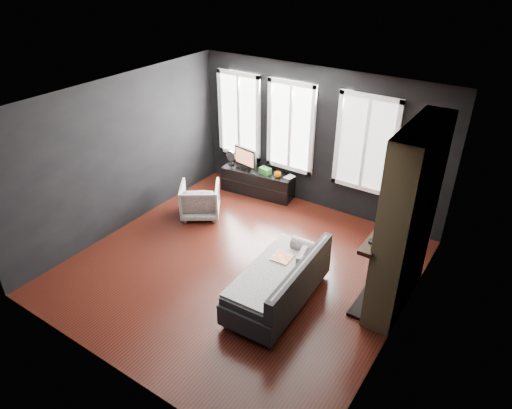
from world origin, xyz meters
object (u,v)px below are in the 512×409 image
Objects in this scene: sofa at (278,279)px; mantel_vase at (399,204)px; armchair at (200,198)px; book at (287,171)px; media_console at (258,182)px; mug at (278,174)px; monitor at (246,157)px.

sofa is 9.32× the size of mantel_vase.
book reaches higher than armchair.
sofa is 3.06m from book.
mantel_vase is at bearing -26.77° from media_console.
media_console is at bearing 176.29° from mug.
media_console is 3.56m from mantel_vase.
monitor is at bearing -177.33° from mug.
armchair is 1.41m from media_console.
armchair is 0.48× the size of media_console.
mantel_vase reaches higher than armchair.
mantel_vase reaches higher than media_console.
mug is 3.04m from mantel_vase.
book is (0.88, 0.17, -0.15)m from monitor.
mantel_vase is at bearing -23.15° from mug.
monitor is (-0.27, -0.07, 0.52)m from media_console.
monitor reaches higher than media_console.
book is at bearing 115.69° from sofa.
media_console is at bearing 23.62° from monitor.
mug is at bearing -134.75° from book.
sofa is 2.55× the size of armchair.
media_console is 7.60× the size of mantel_vase.
media_console is 0.71m from book.
armchair is at bearing -87.06° from monitor.
sofa is at bearing -57.96° from media_console.
media_console is (-2.04, 2.58, -0.14)m from sofa.
book is at bearing 21.10° from monitor.
monitor is at bearing -172.83° from media_console.
sofa is 3.30m from media_console.
mantel_vase reaches higher than monitor.
monitor reaches higher than mug.
sofa is 8.70× the size of book.
armchair is at bearing -177.63° from mantel_vase.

